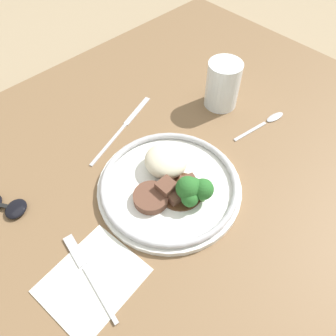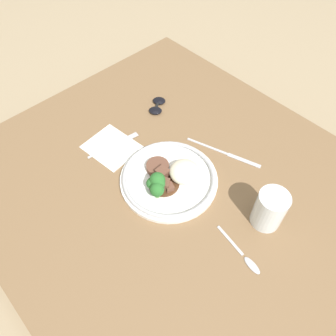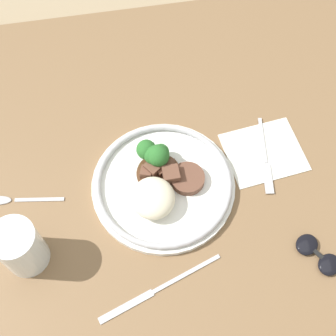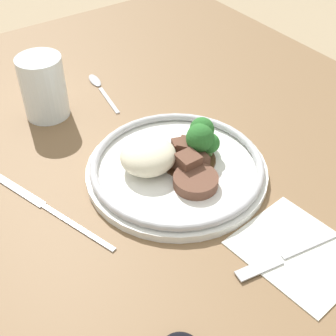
{
  "view_description": "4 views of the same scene",
  "coord_description": "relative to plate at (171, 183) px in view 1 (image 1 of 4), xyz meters",
  "views": [
    {
      "loc": [
        -0.29,
        -0.26,
        0.56
      ],
      "look_at": [
        -0.02,
        0.01,
        0.08
      ],
      "focal_mm": 35.0,
      "sensor_mm": 36.0,
      "label": 1
    },
    {
      "loc": [
        0.34,
        -0.37,
        0.79
      ],
      "look_at": [
        -0.05,
        -0.0,
        0.09
      ],
      "focal_mm": 35.0,
      "sensor_mm": 36.0,
      "label": 2
    },
    {
      "loc": [
        0.01,
        0.36,
        0.84
      ],
      "look_at": [
        -0.05,
        -0.03,
        0.08
      ],
      "focal_mm": 50.0,
      "sensor_mm": 36.0,
      "label": 3
    },
    {
      "loc": [
        -0.46,
        0.3,
        0.51
      ],
      "look_at": [
        -0.05,
        0.01,
        0.07
      ],
      "focal_mm": 50.0,
      "sensor_mm": 36.0,
      "label": 4
    }
  ],
  "objects": [
    {
      "name": "napkin",
      "position": [
        -0.21,
        -0.04,
        -0.02
      ],
      "size": [
        0.16,
        0.14,
        0.0
      ],
      "color": "silver",
      "rests_on": "dining_table"
    },
    {
      "name": "spoon",
      "position": [
        0.29,
        -0.02,
        -0.02
      ],
      "size": [
        0.15,
        0.03,
        0.01
      ],
      "rotation": [
        0.0,
        0.0,
        -0.15
      ],
      "color": "#B7B7BC",
      "rests_on": "dining_table"
    },
    {
      "name": "knife",
      "position": [
        0.04,
        0.19,
        -0.02
      ],
      "size": [
        0.22,
        0.08,
        0.0
      ],
      "rotation": [
        0.0,
        0.0,
        0.33
      ],
      "color": "#B7B7BC",
      "rests_on": "dining_table"
    },
    {
      "name": "juice_glass",
      "position": [
        0.25,
        0.09,
        0.03
      ],
      "size": [
        0.07,
        0.07,
        0.11
      ],
      "color": "orange",
      "rests_on": "dining_table"
    },
    {
      "name": "dining_table",
      "position": [
        0.04,
        0.01,
        -0.04
      ],
      "size": [
        1.14,
        0.96,
        0.05
      ],
      "color": "brown",
      "rests_on": "ground"
    },
    {
      "name": "ground_plane",
      "position": [
        0.04,
        0.01,
        -0.07
      ],
      "size": [
        8.0,
        8.0,
        0.0
      ],
      "primitive_type": "plane",
      "color": "#998466"
    },
    {
      "name": "plate",
      "position": [
        0.0,
        0.0,
        0.0
      ],
      "size": [
        0.27,
        0.27,
        0.07
      ],
      "color": "white",
      "rests_on": "dining_table"
    },
    {
      "name": "fork",
      "position": [
        -0.21,
        -0.02,
        -0.02
      ],
      "size": [
        0.04,
        0.17,
        0.0
      ],
      "rotation": [
        0.0,
        0.0,
        1.42
      ],
      "color": "#B7B7BC",
      "rests_on": "napkin"
    },
    {
      "name": "sunglasses",
      "position": [
        -0.25,
        0.18,
        -0.01
      ],
      "size": [
        0.08,
        0.1,
        0.01
      ],
      "rotation": [
        0.0,
        0.0,
        0.58
      ],
      "color": "black",
      "rests_on": "dining_table"
    }
  ]
}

